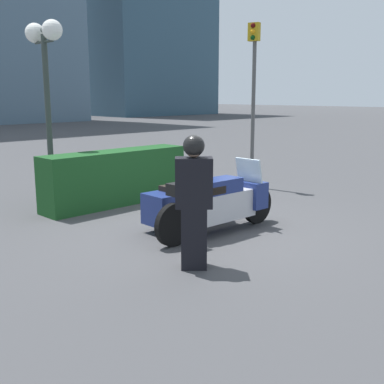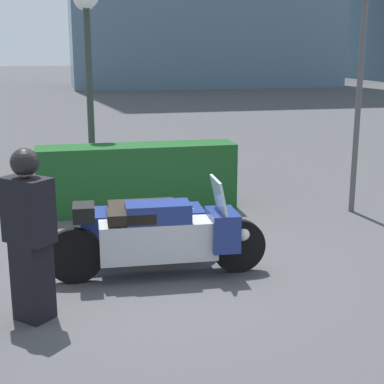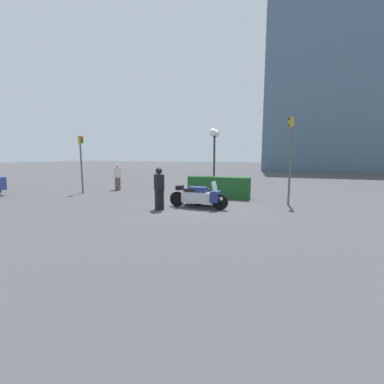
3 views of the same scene
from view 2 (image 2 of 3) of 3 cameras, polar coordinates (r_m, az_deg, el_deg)
name	(u,v)px [view 2 (image 2 of 3)]	position (r m, az deg, el deg)	size (l,w,h in m)	color
ground_plane	(160,266)	(7.30, -3.17, -7.16)	(160.00, 160.00, 0.00)	#424244
police_motorcycle	(158,230)	(7.13, -3.30, -3.74)	(2.56, 1.24, 1.15)	black
officer_rider	(29,231)	(5.85, -15.49, -3.69)	(0.53, 0.53, 1.71)	black
hedge_bush_curbside	(138,178)	(9.59, -5.30, 1.35)	(3.19, 0.66, 1.09)	#19471E
twin_lamp_post	(87,25)	(10.75, -10.15, 15.66)	(0.41, 1.11, 3.65)	#2D3833
traffic_light_near	(360,58)	(9.62, 15.99, 12.42)	(0.22, 0.29, 3.79)	#4C4C4C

